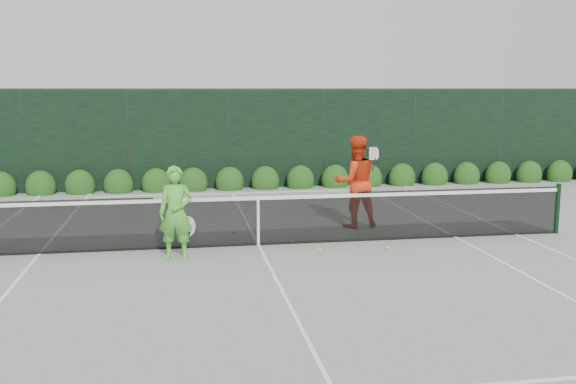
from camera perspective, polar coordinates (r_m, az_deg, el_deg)
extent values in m
plane|color=gray|center=(12.69, -2.65, -4.75)|extent=(80.00, 80.00, 0.00)
cylinder|color=black|center=(14.76, 22.83, -1.37)|extent=(0.10, 0.10, 1.07)
cube|color=black|center=(12.78, -21.73, -2.97)|extent=(4.40, 0.01, 1.02)
cube|color=black|center=(12.58, -2.66, -2.63)|extent=(4.00, 0.01, 0.96)
cube|color=black|center=(13.72, 15.03, -1.83)|extent=(4.40, 0.01, 1.02)
cube|color=white|center=(12.50, -2.68, -0.55)|extent=(12.80, 0.03, 0.07)
cube|color=black|center=(12.68, -2.65, -4.67)|extent=(12.80, 0.02, 0.04)
cube|color=white|center=(12.59, -2.66, -2.73)|extent=(0.05, 0.03, 0.91)
imported|color=green|center=(11.71, -9.93, -1.83)|extent=(0.67, 0.50, 1.69)
torus|color=white|center=(11.86, -8.93, -3.06)|extent=(0.30, 0.12, 0.30)
cylinder|color=black|center=(11.92, -8.90, -4.19)|extent=(0.10, 0.03, 0.30)
imported|color=red|center=(14.24, 6.02, 0.92)|extent=(1.05, 0.84, 2.04)
torus|color=black|center=(14.07, 7.65, 3.41)|extent=(0.30, 0.08, 0.30)
cylinder|color=black|center=(14.10, 7.63, 2.44)|extent=(0.10, 0.03, 0.30)
cube|color=white|center=(14.40, 19.61, -3.58)|extent=(0.06, 23.77, 0.01)
cube|color=white|center=(12.87, -21.22, -5.15)|extent=(0.06, 23.77, 0.01)
cube|color=white|center=(13.79, 14.62, -3.89)|extent=(0.06, 23.77, 0.01)
cube|color=white|center=(24.35, -6.07, 1.94)|extent=(11.03, 0.06, 0.01)
cube|color=white|center=(18.93, -5.01, -0.12)|extent=(8.23, 0.06, 0.01)
cube|color=white|center=(12.69, -2.65, -4.73)|extent=(0.06, 12.80, 0.01)
cube|color=black|center=(19.84, -5.33, 4.65)|extent=(32.00, 0.06, 3.00)
cube|color=#262826|center=(19.78, -5.40, 9.07)|extent=(32.00, 0.06, 0.06)
cylinder|color=#262826|center=(20.30, -22.52, 4.09)|extent=(0.08, 0.08, 3.00)
cylinder|color=#262826|center=(19.85, -14.03, 4.42)|extent=(0.08, 0.08, 3.00)
cylinder|color=#262826|center=(19.84, -5.33, 4.65)|extent=(0.08, 0.08, 3.00)
cylinder|color=#262826|center=(20.29, 3.17, 4.78)|extent=(0.08, 0.08, 3.00)
cylinder|color=#262826|center=(21.15, 11.15, 4.80)|extent=(0.08, 0.08, 3.00)
cylinder|color=#262826|center=(22.39, 18.38, 4.74)|extent=(0.08, 0.08, 3.00)
ellipsoid|color=#193D10|center=(20.24, -24.17, 0.37)|extent=(0.86, 0.65, 0.94)
ellipsoid|color=#193D10|center=(19.99, -21.12, 0.46)|extent=(0.86, 0.65, 0.94)
ellipsoid|color=#193D10|center=(19.80, -18.00, 0.54)|extent=(0.86, 0.65, 0.94)
ellipsoid|color=#193D10|center=(19.66, -14.83, 0.63)|extent=(0.86, 0.65, 0.94)
ellipsoid|color=#193D10|center=(19.59, -11.63, 0.72)|extent=(0.86, 0.65, 0.94)
ellipsoid|color=#193D10|center=(19.58, -8.41, 0.81)|extent=(0.86, 0.65, 0.94)
ellipsoid|color=#193D10|center=(19.64, -5.20, 0.89)|extent=(0.86, 0.65, 0.94)
ellipsoid|color=#193D10|center=(19.75, -2.02, 0.97)|extent=(0.86, 0.65, 0.94)
ellipsoid|color=#193D10|center=(19.92, 1.12, 1.05)|extent=(0.86, 0.65, 0.94)
ellipsoid|color=#193D10|center=(20.16, 4.19, 1.12)|extent=(0.86, 0.65, 0.94)
ellipsoid|color=#193D10|center=(20.44, 7.19, 1.19)|extent=(0.86, 0.65, 0.94)
ellipsoid|color=#193D10|center=(20.79, 10.09, 1.25)|extent=(0.86, 0.65, 0.94)
ellipsoid|color=#193D10|center=(21.18, 12.90, 1.30)|extent=(0.86, 0.65, 0.94)
ellipsoid|color=#193D10|center=(21.63, 15.59, 1.35)|extent=(0.86, 0.65, 0.94)
ellipsoid|color=#193D10|center=(22.12, 18.17, 1.40)|extent=(0.86, 0.65, 0.94)
ellipsoid|color=#193D10|center=(22.65, 20.64, 1.44)|extent=(0.86, 0.65, 0.94)
ellipsoid|color=#193D10|center=(23.22, 22.99, 1.48)|extent=(0.86, 0.65, 0.94)
sphere|color=#D6EB34|center=(12.19, 2.84, -5.17)|extent=(0.07, 0.07, 0.07)
sphere|color=#D6EB34|center=(12.46, 8.87, -4.95)|extent=(0.07, 0.07, 0.07)
sphere|color=#D6EB34|center=(13.71, -4.79, -3.57)|extent=(0.07, 0.07, 0.07)
sphere|color=#D6EB34|center=(12.71, -14.59, -4.86)|extent=(0.07, 0.07, 0.07)
sphere|color=#D6EB34|center=(13.63, 6.22, -3.67)|extent=(0.07, 0.07, 0.07)
sphere|color=#D6EB34|center=(12.83, -3.65, -4.46)|extent=(0.07, 0.07, 0.07)
sphere|color=#D6EB34|center=(12.81, 0.40, -4.45)|extent=(0.07, 0.07, 0.07)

